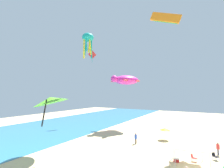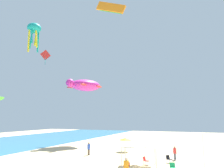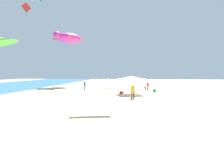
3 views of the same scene
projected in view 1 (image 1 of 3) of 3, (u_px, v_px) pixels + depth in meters
name	position (u px, v px, depth m)	size (l,w,h in m)	color
ocean_strip	(24.00, 133.00, 32.48)	(120.00, 23.41, 0.02)	teal
canopy_tent	(189.00, 144.00, 18.00)	(4.17, 4.01, 2.64)	#B7B7BC
beach_umbrella	(165.00, 129.00, 28.10)	(1.82, 1.82, 2.02)	silver
folding_chair_near_cooler	(193.00, 157.00, 18.98)	(0.66, 0.73, 0.82)	black
folding_chair_facing_ocean	(215.00, 156.00, 19.42)	(0.79, 0.81, 0.82)	black
cooler_box	(176.00, 160.00, 18.83)	(0.54, 0.70, 0.40)	red
person_by_tent	(218.00, 148.00, 21.04)	(0.42, 0.38, 1.61)	#33384C
person_kite_handler	(136.00, 137.00, 25.76)	(0.45, 0.40, 1.69)	brown
kite_turtle_magenta	(126.00, 80.00, 38.32)	(7.69, 7.64, 2.27)	#E02D9E
kite_parafoil_orange	(165.00, 18.00, 15.79)	(0.35, 3.02, 1.82)	orange
kite_octopus_teal	(88.00, 39.00, 24.63)	(1.77, 1.77, 3.93)	teal
kite_diamond_red	(92.00, 55.00, 44.90)	(2.01, 1.40, 3.45)	red
kite_delta_lime	(51.00, 100.00, 21.74)	(6.18, 6.20, 4.13)	#66D82D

